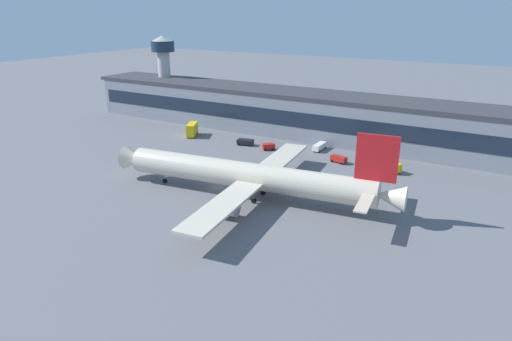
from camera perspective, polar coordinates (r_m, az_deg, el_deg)
name	(u,v)px	position (r m, az deg, el deg)	size (l,w,h in m)	color
ground_plane	(218,188)	(107.21, -4.76, -2.22)	(600.00, 600.00, 0.00)	slate
terminal_building	(313,115)	(149.98, 7.14, 6.89)	(174.79, 18.41, 14.29)	gray
airliner	(251,176)	(99.91, -0.69, -0.70)	(66.55, 57.27, 17.21)	beige
control_tower	(164,65)	(186.61, -11.39, 12.74)	(8.94, 8.94, 29.86)	#B7B7B2
baggage_tug	(268,146)	(135.63, 1.54, 3.03)	(3.98, 3.94, 1.85)	red
crew_van	(391,166)	(122.02, 16.41, 0.49)	(5.64, 3.80, 2.55)	yellow
belt_loader	(320,146)	(136.79, 7.92, 3.02)	(2.17, 6.43, 1.95)	white
follow_me_car	(338,159)	(126.28, 10.23, 1.46)	(4.71, 2.81, 1.85)	red
pushback_tractor	(246,142)	(140.47, -1.30, 3.60)	(5.22, 3.50, 1.75)	black
catering_truck	(192,129)	(151.84, -7.97, 5.12)	(5.60, 7.59, 4.15)	yellow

